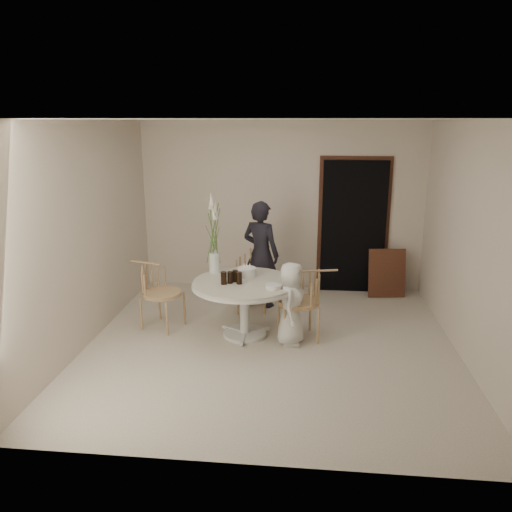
# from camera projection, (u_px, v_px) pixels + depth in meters

# --- Properties ---
(ground) EXTENTS (4.50, 4.50, 0.00)m
(ground) POSITION_uv_depth(u_px,v_px,m) (270.00, 344.00, 6.19)
(ground) COLOR silver
(ground) RESTS_ON ground
(room_shell) EXTENTS (4.50, 4.50, 4.50)m
(room_shell) POSITION_uv_depth(u_px,v_px,m) (271.00, 216.00, 5.76)
(room_shell) COLOR white
(room_shell) RESTS_ON ground
(doorway) EXTENTS (1.00, 0.10, 2.10)m
(doorway) POSITION_uv_depth(u_px,v_px,m) (353.00, 227.00, 7.90)
(doorway) COLOR black
(doorway) RESTS_ON ground
(door_trim) EXTENTS (1.12, 0.03, 2.22)m
(door_trim) POSITION_uv_depth(u_px,v_px,m) (353.00, 223.00, 7.92)
(door_trim) COLOR #56331D
(door_trim) RESTS_ON ground
(table) EXTENTS (1.33, 1.33, 0.73)m
(table) POSITION_uv_depth(u_px,v_px,m) (245.00, 290.00, 6.30)
(table) COLOR silver
(table) RESTS_ON ground
(picture_frame) EXTENTS (0.59, 0.23, 0.76)m
(picture_frame) POSITION_uv_depth(u_px,v_px,m) (387.00, 273.00, 7.79)
(picture_frame) COLOR #56331D
(picture_frame) RESTS_ON ground
(chair_far) EXTENTS (0.49, 0.53, 0.82)m
(chair_far) POSITION_uv_depth(u_px,v_px,m) (251.00, 273.00, 7.30)
(chair_far) COLOR tan
(chair_far) RESTS_ON ground
(chair_right) EXTENTS (0.61, 0.58, 0.91)m
(chair_right) POSITION_uv_depth(u_px,v_px,m) (309.00, 294.00, 6.23)
(chair_right) COLOR tan
(chair_right) RESTS_ON ground
(chair_left) EXTENTS (0.63, 0.60, 0.89)m
(chair_left) POSITION_uv_depth(u_px,v_px,m) (154.00, 285.00, 6.61)
(chair_left) COLOR tan
(chair_left) RESTS_ON ground
(girl) EXTENTS (0.68, 0.58, 1.58)m
(girl) POSITION_uv_depth(u_px,v_px,m) (261.00, 254.00, 7.32)
(girl) COLOR black
(girl) RESTS_ON ground
(boy) EXTENTS (0.39, 0.55, 1.05)m
(boy) POSITION_uv_depth(u_px,v_px,m) (291.00, 304.00, 6.10)
(boy) COLOR silver
(boy) RESTS_ON ground
(birthday_cake) EXTENTS (0.24, 0.24, 0.16)m
(birthday_cake) POSITION_uv_depth(u_px,v_px,m) (247.00, 272.00, 6.47)
(birthday_cake) COLOR white
(birthday_cake) RESTS_ON table
(cola_tumbler_a) EXTENTS (0.09, 0.09, 0.16)m
(cola_tumbler_a) POSITION_uv_depth(u_px,v_px,m) (224.00, 278.00, 6.14)
(cola_tumbler_a) COLOR black
(cola_tumbler_a) RESTS_ON table
(cola_tumbler_b) EXTENTS (0.09, 0.09, 0.15)m
(cola_tumbler_b) POSITION_uv_depth(u_px,v_px,m) (239.00, 278.00, 6.16)
(cola_tumbler_b) COLOR black
(cola_tumbler_b) RESTS_ON table
(cola_tumbler_c) EXTENTS (0.09, 0.09, 0.15)m
(cola_tumbler_c) POSITION_uv_depth(u_px,v_px,m) (230.00, 277.00, 6.19)
(cola_tumbler_c) COLOR black
(cola_tumbler_c) RESTS_ON table
(cola_tumbler_d) EXTENTS (0.09, 0.09, 0.15)m
(cola_tumbler_d) POSITION_uv_depth(u_px,v_px,m) (235.00, 276.00, 6.25)
(cola_tumbler_d) COLOR black
(cola_tumbler_d) RESTS_ON table
(plate_stack) EXTENTS (0.21, 0.21, 0.05)m
(plate_stack) POSITION_uv_depth(u_px,v_px,m) (273.00, 286.00, 6.00)
(plate_stack) COLOR white
(plate_stack) RESTS_ON table
(flower_vase) EXTENTS (0.15, 0.15, 1.08)m
(flower_vase) POSITION_uv_depth(u_px,v_px,m) (214.00, 240.00, 6.51)
(flower_vase) COLOR silver
(flower_vase) RESTS_ON table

